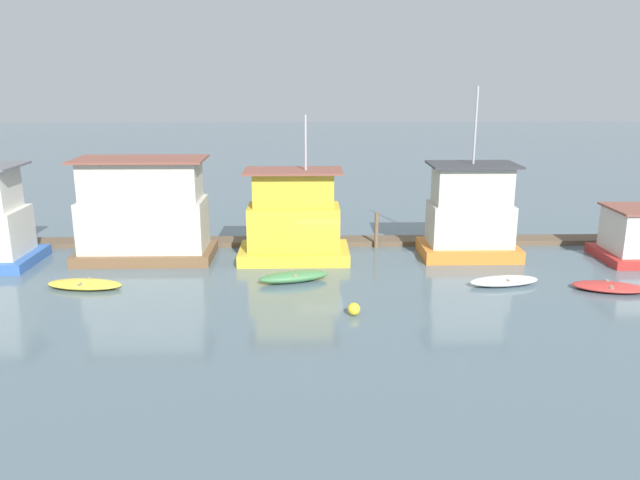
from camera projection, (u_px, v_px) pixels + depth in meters
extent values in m
plane|color=slate|center=(320.00, 260.00, 34.15)|extent=(200.00, 200.00, 0.00)
cube|color=brown|center=(318.00, 241.00, 37.36)|extent=(51.00, 1.53, 0.30)
cube|color=brown|center=(147.00, 254.00, 34.34)|extent=(7.34, 3.75, 0.57)
cube|color=beige|center=(145.00, 224.00, 33.91)|extent=(6.59, 3.00, 2.76)
cube|color=beige|center=(141.00, 180.00, 33.28)|extent=(6.15, 2.56, 2.10)
cube|color=brown|center=(140.00, 159.00, 32.99)|extent=(6.89, 3.30, 0.12)
cube|color=gold|center=(294.00, 253.00, 34.23)|extent=(5.96, 3.47, 0.66)
cube|color=gold|center=(294.00, 227.00, 33.84)|extent=(4.92, 2.43, 2.34)
cube|color=gold|center=(293.00, 189.00, 33.30)|extent=(4.28, 1.79, 1.82)
cube|color=brown|center=(293.00, 171.00, 33.05)|extent=(5.22, 2.73, 0.12)
cylinder|color=#B2B2B7|center=(306.00, 143.00, 32.67)|extent=(0.12, 0.12, 2.88)
cube|color=orange|center=(468.00, 250.00, 34.79)|extent=(5.29, 3.47, 0.70)
cube|color=beige|center=(470.00, 224.00, 34.41)|extent=(4.42, 2.61, 2.30)
cube|color=beige|center=(472.00, 185.00, 33.84)|extent=(4.03, 2.21, 2.08)
cube|color=#38383D|center=(473.00, 165.00, 33.55)|extent=(4.72, 2.91, 0.12)
cylinder|color=#B2B2B7|center=(476.00, 125.00, 33.01)|extent=(0.12, 0.12, 4.08)
ellipsoid|color=yellow|center=(85.00, 284.00, 29.65)|extent=(3.79, 1.87, 0.37)
cube|color=#997F60|center=(84.00, 282.00, 29.62)|extent=(0.31, 1.20, 0.08)
ellipsoid|color=#47844C|center=(293.00, 277.00, 30.49)|extent=(3.63, 1.93, 0.53)
cube|color=#997F60|center=(293.00, 273.00, 30.44)|extent=(0.39, 0.87, 0.08)
ellipsoid|color=white|center=(504.00, 281.00, 30.03)|extent=(3.60, 1.71, 0.43)
cube|color=#997F60|center=(504.00, 278.00, 29.99)|extent=(0.31, 1.01, 0.08)
ellipsoid|color=red|center=(609.00, 287.00, 29.30)|extent=(3.57, 2.27, 0.36)
cube|color=#997F60|center=(609.00, 284.00, 29.26)|extent=(0.47, 1.26, 0.08)
cylinder|color=brown|center=(376.00, 231.00, 36.22)|extent=(0.23, 0.23, 2.10)
cylinder|color=brown|center=(151.00, 232.00, 35.94)|extent=(0.31, 0.31, 2.07)
sphere|color=yellow|center=(354.00, 309.00, 26.30)|extent=(0.54, 0.54, 0.54)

